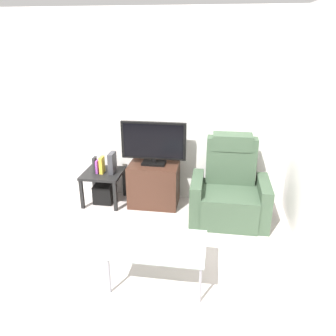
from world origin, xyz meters
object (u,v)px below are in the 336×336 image
(book_middle, at_px, (98,166))
(book_rightmost, at_px, (102,165))
(recliner_armchair, at_px, (230,191))
(game_console, at_px, (112,163))
(side_table, at_px, (103,177))
(cell_phone, at_px, (153,246))
(book_leftmost, at_px, (95,165))
(coffee_table, at_px, (159,246))
(subwoofer_box, at_px, (104,193))
(tv_stand, at_px, (154,184))
(television, at_px, (153,142))

(book_middle, bearing_deg, book_rightmost, 0.00)
(recliner_armchair, xyz_separation_m, game_console, (-1.62, 0.19, 0.23))
(side_table, relative_size, book_rightmost, 2.29)
(game_console, bearing_deg, recliner_armchair, -6.71)
(book_middle, xyz_separation_m, book_rightmost, (0.06, 0.00, 0.03))
(game_console, distance_m, cell_phone, 1.80)
(book_leftmost, distance_m, book_rightmost, 0.10)
(book_leftmost, distance_m, game_console, 0.25)
(coffee_table, bearing_deg, side_table, 125.38)
(recliner_armchair, relative_size, game_console, 3.73)
(book_leftmost, distance_m, coffee_table, 1.89)
(subwoofer_box, height_order, cell_phone, cell_phone)
(tv_stand, height_order, subwoofer_box, tv_stand)
(side_table, relative_size, book_leftmost, 2.41)
(coffee_table, bearing_deg, cell_phone, -132.33)
(side_table, distance_m, cell_phone, 1.85)
(cell_phone, bearing_deg, game_console, 93.81)
(book_rightmost, bearing_deg, subwoofer_box, 100.99)
(side_table, xyz_separation_m, book_leftmost, (-0.10, -0.02, 0.19))
(game_console, bearing_deg, book_rightmost, -168.00)
(game_console, bearing_deg, book_leftmost, -173.02)
(subwoofer_box, xyz_separation_m, book_rightmost, (0.00, -0.02, 0.45))
(subwoofer_box, relative_size, book_middle, 1.47)
(recliner_armchair, bearing_deg, subwoofer_box, -177.57)
(book_rightmost, bearing_deg, book_leftmost, 180.00)
(television, bearing_deg, recliner_armchair, -12.89)
(subwoofer_box, relative_size, book_rightmost, 1.14)
(tv_stand, distance_m, subwoofer_box, 0.74)
(cell_phone, bearing_deg, book_rightmost, 98.12)
(tv_stand, distance_m, game_console, 0.65)
(book_leftmost, relative_size, book_rightmost, 0.95)
(book_leftmost, bearing_deg, side_table, 11.31)
(subwoofer_box, distance_m, book_rightmost, 0.45)
(book_leftmost, xyz_separation_m, game_console, (0.24, 0.03, 0.03))
(coffee_table, bearing_deg, subwoofer_box, 125.38)
(recliner_armchair, height_order, cell_phone, recliner_armchair)
(tv_stand, xyz_separation_m, subwoofer_box, (-0.72, -0.04, -0.17))
(book_middle, relative_size, coffee_table, 0.20)
(tv_stand, xyz_separation_m, cell_phone, (0.29, -1.59, 0.10))
(recliner_armchair, height_order, side_table, recliner_armchair)
(recliner_armchair, relative_size, book_middle, 5.92)
(game_console, bearing_deg, side_table, -176.05)
(television, distance_m, book_rightmost, 0.80)
(book_leftmost, distance_m, book_middle, 0.04)
(tv_stand, height_order, television, television)
(book_rightmost, bearing_deg, book_middle, 180.00)
(television, relative_size, book_rightmost, 3.74)
(side_table, height_order, book_middle, book_middle)
(game_console, bearing_deg, coffee_table, -58.64)
(book_middle, relative_size, book_rightmost, 0.78)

